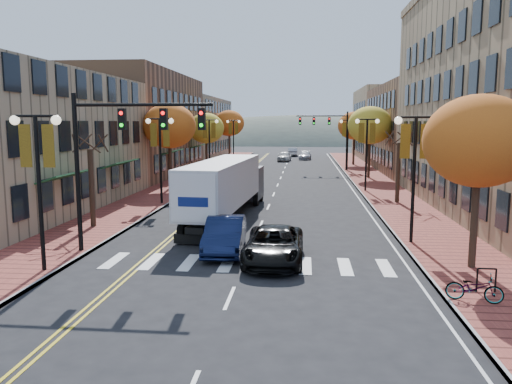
% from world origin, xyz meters
% --- Properties ---
extents(ground, '(200.00, 200.00, 0.00)m').
position_xyz_m(ground, '(0.00, 0.00, 0.00)').
color(ground, black).
rests_on(ground, ground).
extents(sidewalk_left, '(4.00, 85.00, 0.15)m').
position_xyz_m(sidewalk_left, '(-9.00, 32.50, 0.07)').
color(sidewalk_left, brown).
rests_on(sidewalk_left, ground).
extents(sidewalk_right, '(4.00, 85.00, 0.15)m').
position_xyz_m(sidewalk_right, '(9.00, 32.50, 0.07)').
color(sidewalk_right, brown).
rests_on(sidewalk_right, ground).
extents(building_left_near, '(12.00, 22.00, 9.00)m').
position_xyz_m(building_left_near, '(-17.00, 13.00, 4.50)').
color(building_left_near, '#9E8966').
rests_on(building_left_near, ground).
extents(building_left_mid, '(12.00, 24.00, 11.00)m').
position_xyz_m(building_left_mid, '(-17.00, 36.00, 5.50)').
color(building_left_mid, brown).
rests_on(building_left_mid, ground).
extents(building_left_far, '(12.00, 26.00, 9.50)m').
position_xyz_m(building_left_far, '(-17.00, 61.00, 4.75)').
color(building_left_far, '#9E8966').
rests_on(building_left_far, ground).
extents(building_right_mid, '(15.00, 24.00, 10.00)m').
position_xyz_m(building_right_mid, '(18.50, 42.00, 5.00)').
color(building_right_mid, brown).
rests_on(building_right_mid, ground).
extents(building_right_far, '(15.00, 20.00, 11.00)m').
position_xyz_m(building_right_far, '(18.50, 64.00, 5.50)').
color(building_right_far, '#9E8966').
rests_on(building_right_far, ground).
extents(tree_left_a, '(0.28, 0.28, 4.20)m').
position_xyz_m(tree_left_a, '(-9.00, 8.00, 2.25)').
color(tree_left_a, '#382619').
rests_on(tree_left_a, sidewalk_left).
extents(tree_left_b, '(4.48, 4.48, 7.21)m').
position_xyz_m(tree_left_b, '(-9.00, 24.00, 5.45)').
color(tree_left_b, '#382619').
rests_on(tree_left_b, sidewalk_left).
extents(tree_left_c, '(4.16, 4.16, 6.69)m').
position_xyz_m(tree_left_c, '(-9.00, 40.00, 5.05)').
color(tree_left_c, '#382619').
rests_on(tree_left_c, sidewalk_left).
extents(tree_left_d, '(4.61, 4.61, 7.42)m').
position_xyz_m(tree_left_d, '(-9.00, 58.00, 5.60)').
color(tree_left_d, '#382619').
rests_on(tree_left_d, sidewalk_left).
extents(tree_right_a, '(4.16, 4.16, 6.69)m').
position_xyz_m(tree_right_a, '(9.00, 2.00, 5.05)').
color(tree_right_a, '#382619').
rests_on(tree_right_a, sidewalk_right).
extents(tree_right_b, '(0.28, 0.28, 4.20)m').
position_xyz_m(tree_right_b, '(9.00, 18.00, 2.25)').
color(tree_right_b, '#382619').
rests_on(tree_right_b, sidewalk_right).
extents(tree_right_c, '(4.48, 4.48, 7.21)m').
position_xyz_m(tree_right_c, '(9.00, 34.00, 5.45)').
color(tree_right_c, '#382619').
rests_on(tree_right_c, sidewalk_right).
extents(tree_right_d, '(4.35, 4.35, 7.00)m').
position_xyz_m(tree_right_d, '(9.00, 50.00, 5.29)').
color(tree_right_d, '#382619').
rests_on(tree_right_d, sidewalk_right).
extents(lamp_left_a, '(1.96, 0.36, 6.05)m').
position_xyz_m(lamp_left_a, '(-7.50, 0.00, 4.29)').
color(lamp_left_a, black).
rests_on(lamp_left_a, ground).
extents(lamp_left_b, '(1.96, 0.36, 6.05)m').
position_xyz_m(lamp_left_b, '(-7.50, 16.00, 4.29)').
color(lamp_left_b, black).
rests_on(lamp_left_b, ground).
extents(lamp_left_c, '(1.96, 0.36, 6.05)m').
position_xyz_m(lamp_left_c, '(-7.50, 34.00, 4.29)').
color(lamp_left_c, black).
rests_on(lamp_left_c, ground).
extents(lamp_left_d, '(1.96, 0.36, 6.05)m').
position_xyz_m(lamp_left_d, '(-7.50, 52.00, 4.29)').
color(lamp_left_d, black).
rests_on(lamp_left_d, ground).
extents(lamp_right_a, '(1.96, 0.36, 6.05)m').
position_xyz_m(lamp_right_a, '(7.50, 6.00, 4.29)').
color(lamp_right_a, black).
rests_on(lamp_right_a, ground).
extents(lamp_right_b, '(1.96, 0.36, 6.05)m').
position_xyz_m(lamp_right_b, '(7.50, 24.00, 4.29)').
color(lamp_right_b, black).
rests_on(lamp_right_b, ground).
extents(lamp_right_c, '(1.96, 0.36, 6.05)m').
position_xyz_m(lamp_right_c, '(7.50, 42.00, 4.29)').
color(lamp_right_c, black).
rests_on(lamp_right_c, ground).
extents(traffic_mast_near, '(6.10, 0.35, 7.00)m').
position_xyz_m(traffic_mast_near, '(-5.48, 3.00, 4.92)').
color(traffic_mast_near, black).
rests_on(traffic_mast_near, ground).
extents(traffic_mast_far, '(6.10, 0.34, 7.00)m').
position_xyz_m(traffic_mast_far, '(5.48, 42.00, 4.92)').
color(traffic_mast_far, black).
rests_on(traffic_mast_far, ground).
extents(semi_truck, '(3.26, 14.46, 3.58)m').
position_xyz_m(semi_truck, '(-2.16, 11.47, 2.09)').
color(semi_truck, black).
rests_on(semi_truck, ground).
extents(navy_sedan, '(1.92, 4.81, 1.56)m').
position_xyz_m(navy_sedan, '(-1.08, 3.87, 0.78)').
color(navy_sedan, '#0D1434').
rests_on(navy_sedan, ground).
extents(black_suv, '(2.39, 5.17, 1.44)m').
position_xyz_m(black_suv, '(1.20, 2.47, 0.72)').
color(black_suv, black).
rests_on(black_suv, ground).
extents(car_far_white, '(2.16, 4.51, 1.48)m').
position_xyz_m(car_far_white, '(-0.50, 56.47, 0.74)').
color(car_far_white, silver).
rests_on(car_far_white, ground).
extents(car_far_silver, '(2.08, 4.54, 1.29)m').
position_xyz_m(car_far_silver, '(2.56, 60.23, 0.64)').
color(car_far_silver, '#A4A3AB').
rests_on(car_far_silver, ground).
extents(car_far_oncoming, '(1.55, 4.35, 1.43)m').
position_xyz_m(car_far_oncoming, '(0.50, 68.12, 0.71)').
color(car_far_oncoming, '#ADADB5').
rests_on(car_far_oncoming, ground).
extents(bicycle, '(1.81, 1.04, 0.90)m').
position_xyz_m(bicycle, '(7.80, -1.97, 0.60)').
color(bicycle, gray).
rests_on(bicycle, sidewalk_right).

